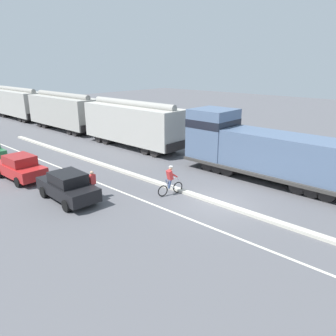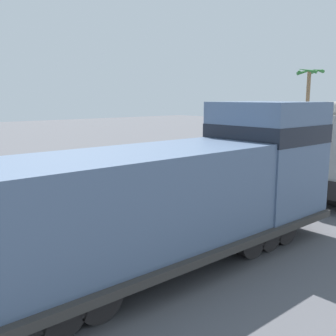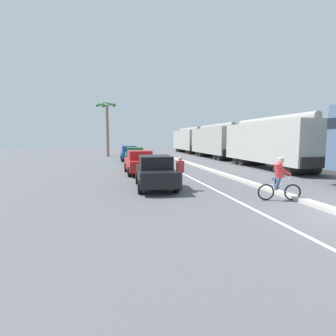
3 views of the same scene
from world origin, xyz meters
TOP-DOWN VIEW (x-y plane):
  - ground_plane at (0.00, 0.00)m, footprint 120.00×120.00m
  - median_curb at (0.00, 6.00)m, footprint 0.36×36.00m
  - lane_stripe at (-2.40, 6.00)m, footprint 0.14×36.00m
  - locomotive at (5.36, 0.50)m, footprint 3.10×11.61m
  - hopper_car_lead at (5.36, 12.65)m, footprint 2.90×10.60m
  - hopper_car_middle at (5.36, 24.25)m, footprint 2.90×10.60m
  - hopper_car_trailing at (5.36, 35.85)m, footprint 2.90×10.60m
  - parked_car_black at (-5.14, 6.27)m, footprint 1.99×4.28m
  - parked_car_red at (-5.39, 11.63)m, footprint 1.94×4.25m
  - cyclist at (-0.73, 2.66)m, footprint 1.68×0.57m
  - pedestrian_by_cars at (-4.07, 5.46)m, footprint 0.34×0.22m

SIDE VIEW (x-z plane):
  - ground_plane at x=0.00m, z-range 0.00..0.00m
  - lane_stripe at x=-2.40m, z-range 0.00..0.01m
  - median_curb at x=0.00m, z-range 0.00..0.16m
  - parked_car_black at x=-5.14m, z-range 0.01..1.63m
  - parked_car_red at x=-5.39m, z-range 0.01..1.63m
  - cyclist at x=-0.73m, z-range -0.04..1.67m
  - pedestrian_by_cars at x=-4.07m, z-range 0.04..1.66m
  - locomotive at x=5.36m, z-range -0.30..3.90m
  - hopper_car_lead at x=5.36m, z-range -0.01..4.17m
  - hopper_car_middle at x=5.36m, z-range -0.01..4.17m
  - hopper_car_trailing at x=5.36m, z-range -0.01..4.17m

